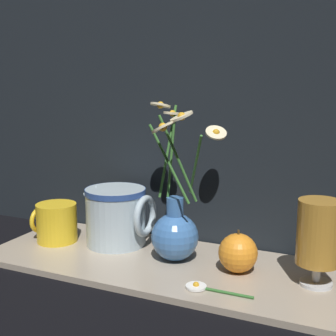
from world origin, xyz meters
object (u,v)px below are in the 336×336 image
(ceramic_pitcher, at_px, (117,214))
(orange_fruit, at_px, (238,253))
(vase_with_flowers, at_px, (175,228))
(yellow_mug, at_px, (56,222))
(tea_glass, at_px, (319,234))

(ceramic_pitcher, relative_size, orange_fruit, 1.92)
(ceramic_pitcher, distance_m, orange_fruit, 0.28)
(orange_fruit, bearing_deg, ceramic_pitcher, 172.59)
(ceramic_pitcher, bearing_deg, orange_fruit, -7.41)
(vase_with_flowers, bearing_deg, ceramic_pitcher, 168.35)
(orange_fruit, bearing_deg, vase_with_flowers, 177.63)
(vase_with_flowers, distance_m, yellow_mug, 0.28)
(tea_glass, xyz_separation_m, orange_fruit, (-0.14, -0.00, -0.06))
(yellow_mug, relative_size, orange_fruit, 1.22)
(ceramic_pitcher, height_order, orange_fruit, ceramic_pitcher)
(vase_with_flowers, relative_size, orange_fruit, 3.84)
(vase_with_flowers, xyz_separation_m, yellow_mug, (-0.28, -0.01, -0.02))
(vase_with_flowers, distance_m, orange_fruit, 0.13)
(vase_with_flowers, height_order, orange_fruit, vase_with_flowers)
(yellow_mug, height_order, ceramic_pitcher, ceramic_pitcher)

